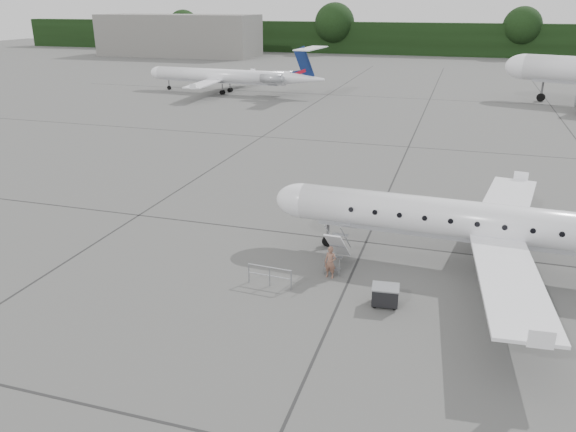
% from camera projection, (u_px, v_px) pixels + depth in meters
% --- Properties ---
extents(ground, '(320.00, 320.00, 0.00)m').
position_uv_depth(ground, '(436.00, 299.00, 25.96)').
color(ground, '#585855').
rests_on(ground, ground).
extents(treeline, '(260.00, 4.00, 8.00)m').
position_uv_depth(treeline, '(468.00, 40.00, 140.58)').
color(treeline, black).
rests_on(treeline, ground).
extents(terminal_building, '(40.00, 14.00, 10.00)m').
position_uv_depth(terminal_building, '(179.00, 35.00, 141.66)').
color(terminal_building, slate).
rests_on(terminal_building, ground).
extents(main_regional_jet, '(28.00, 20.67, 6.99)m').
position_uv_depth(main_regional_jet, '(510.00, 206.00, 27.45)').
color(main_regional_jet, white).
rests_on(main_regional_jet, ground).
extents(airstair, '(0.95, 2.51, 2.19)m').
position_uv_depth(airstair, '(338.00, 246.00, 28.81)').
color(airstair, white).
rests_on(airstair, ground).
extents(passenger, '(0.65, 0.47, 1.64)m').
position_uv_depth(passenger, '(330.00, 262.00, 27.68)').
color(passenger, brown).
rests_on(passenger, ground).
extents(safety_railing, '(2.20, 0.21, 1.00)m').
position_uv_depth(safety_railing, '(270.00, 277.00, 26.94)').
color(safety_railing, gray).
rests_on(safety_railing, ground).
extents(baggage_cart, '(1.24, 1.04, 1.01)m').
position_uv_depth(baggage_cart, '(385.00, 295.00, 25.22)').
color(baggage_cart, black).
rests_on(baggage_cart, ground).
extents(bg_regional_left, '(28.12, 21.12, 7.05)m').
position_uv_depth(bg_regional_left, '(220.00, 69.00, 83.63)').
color(bg_regional_left, white).
rests_on(bg_regional_left, ground).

